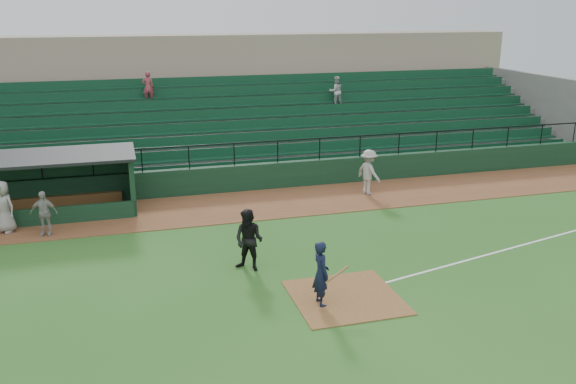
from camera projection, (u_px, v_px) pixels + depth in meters
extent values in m
plane|color=#285B1D|center=(333.00, 283.00, 18.27)|extent=(90.00, 90.00, 0.00)
cube|color=brown|center=(269.00, 203.00, 25.62)|extent=(40.00, 4.00, 0.03)
cube|color=brown|center=(345.00, 297.00, 17.34)|extent=(3.00, 3.00, 0.03)
cube|color=white|center=(535.00, 242.00, 21.47)|extent=(17.49, 4.44, 0.01)
cube|color=#10311C|center=(257.00, 177.00, 27.47)|extent=(36.00, 0.35, 1.20)
cylinder|color=black|center=(256.00, 142.00, 27.01)|extent=(36.00, 0.06, 0.06)
cube|color=slate|center=(235.00, 130.00, 31.63)|extent=(36.00, 9.00, 3.60)
cube|color=#103C24|center=(237.00, 124.00, 31.04)|extent=(34.56, 8.00, 4.05)
cube|color=slate|center=(531.00, 109.00, 36.31)|extent=(0.35, 9.50, 4.20)
cube|color=gray|center=(214.00, 88.00, 37.20)|extent=(38.00, 3.00, 6.40)
cube|color=slate|center=(219.00, 84.00, 35.21)|extent=(36.00, 2.00, 0.20)
imported|color=#B5B5B5|center=(336.00, 91.00, 33.40)|extent=(0.80, 0.62, 1.64)
imported|color=#963740|center=(148.00, 87.00, 31.56)|extent=(0.59, 0.39, 1.63)
cube|color=#10311C|center=(24.00, 180.00, 24.94)|extent=(8.50, 0.20, 2.30)
cube|color=#10311C|center=(132.00, 181.00, 24.86)|extent=(0.20, 2.60, 2.30)
cube|color=black|center=(16.00, 159.00, 23.39)|extent=(8.90, 3.20, 0.12)
cube|color=olive|center=(26.00, 204.00, 24.83)|extent=(7.65, 0.40, 0.50)
cube|color=#10311C|center=(18.00, 219.00, 22.74)|extent=(8.50, 0.12, 0.70)
imported|color=black|center=(321.00, 274.00, 16.68)|extent=(0.49, 0.71, 1.88)
cylinder|color=olive|center=(337.00, 274.00, 16.60)|extent=(0.79, 0.34, 0.35)
imported|color=black|center=(249.00, 240.00, 18.92)|extent=(1.22, 1.19, 1.98)
imported|color=#A59F9B|center=(369.00, 172.00, 26.62)|extent=(1.14, 1.46, 1.99)
imported|color=#9B9791|center=(44.00, 213.00, 21.83)|extent=(1.03, 0.60, 1.65)
imported|color=gray|center=(3.00, 207.00, 22.08)|extent=(1.13, 1.04, 1.93)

